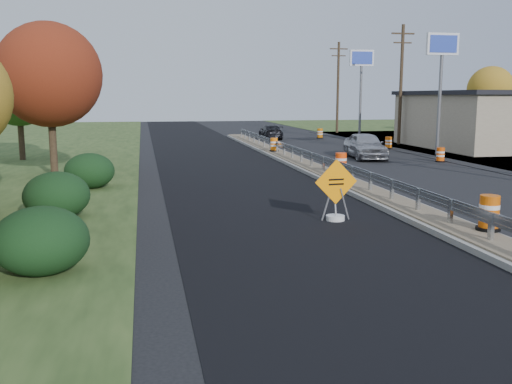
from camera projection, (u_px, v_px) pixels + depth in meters
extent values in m
plane|color=black|center=(391.00, 205.00, 20.56)|extent=(140.00, 140.00, 0.00)
cube|color=black|center=(230.00, 172.00, 29.39)|extent=(7.20, 120.00, 0.01)
cube|color=gray|center=(323.00, 173.00, 28.28)|extent=(1.60, 55.00, 0.18)
cube|color=brown|center=(323.00, 171.00, 28.26)|extent=(1.25, 55.00, 0.05)
cube|color=silver|center=(491.00, 226.00, 14.66)|extent=(0.10, 0.15, 0.70)
cube|color=silver|center=(450.00, 211.00, 16.60)|extent=(0.10, 0.15, 0.70)
cube|color=silver|center=(418.00, 199.00, 18.53)|extent=(0.10, 0.15, 0.70)
cube|color=silver|center=(392.00, 189.00, 20.46)|extent=(0.10, 0.15, 0.70)
cube|color=silver|center=(370.00, 181.00, 22.40)|extent=(0.10, 0.15, 0.70)
cube|color=silver|center=(352.00, 174.00, 24.33)|extent=(0.10, 0.15, 0.70)
cube|color=silver|center=(337.00, 169.00, 26.27)|extent=(0.10, 0.15, 0.70)
cube|color=silver|center=(323.00, 164.00, 28.20)|extent=(0.10, 0.15, 0.70)
cube|color=silver|center=(312.00, 159.00, 30.14)|extent=(0.10, 0.15, 0.70)
cube|color=silver|center=(301.00, 155.00, 32.07)|extent=(0.10, 0.15, 0.70)
cube|color=silver|center=(292.00, 152.00, 34.00)|extent=(0.10, 0.15, 0.70)
cube|color=silver|center=(284.00, 149.00, 35.94)|extent=(0.10, 0.15, 0.70)
cube|color=silver|center=(277.00, 146.00, 37.87)|extent=(0.10, 0.15, 0.70)
cube|color=silver|center=(270.00, 144.00, 39.81)|extent=(0.10, 0.15, 0.70)
cube|color=silver|center=(264.00, 142.00, 41.74)|extent=(0.10, 0.15, 0.70)
cube|color=silver|center=(259.00, 140.00, 43.68)|extent=(0.10, 0.15, 0.70)
cube|color=silver|center=(254.00, 138.00, 45.61)|extent=(0.10, 0.15, 0.70)
cube|color=silver|center=(249.00, 136.00, 47.54)|extent=(0.10, 0.15, 0.70)
cube|color=silver|center=(245.00, 134.00, 49.48)|extent=(0.10, 0.15, 0.70)
cube|color=silver|center=(241.00, 133.00, 51.41)|extent=(0.10, 0.15, 0.70)
cube|color=silver|center=(317.00, 157.00, 29.14)|extent=(0.04, 46.00, 0.34)
cube|color=silver|center=(317.00, 159.00, 29.15)|extent=(0.06, 46.00, 0.03)
cube|color=silver|center=(317.00, 156.00, 29.12)|extent=(0.06, 46.00, 0.03)
cube|color=black|center=(430.00, 127.00, 41.95)|extent=(0.08, 7.20, 2.20)
cylinder|color=slate|center=(439.00, 103.00, 37.48)|extent=(0.22, 0.22, 6.80)
cube|color=white|center=(443.00, 44.00, 36.85)|extent=(2.20, 0.25, 1.40)
cube|color=#263FB2|center=(443.00, 44.00, 36.85)|extent=(1.90, 0.30, 1.10)
cylinder|color=slate|center=(360.00, 101.00, 51.02)|extent=(0.22, 0.22, 6.80)
cube|color=white|center=(362.00, 58.00, 50.39)|extent=(2.20, 0.25, 1.40)
cube|color=#263FB2|center=(362.00, 58.00, 50.39)|extent=(1.90, 0.30, 1.10)
cylinder|color=#473523|center=(401.00, 85.00, 45.19)|extent=(0.26, 0.26, 9.40)
cube|color=#473523|center=(403.00, 34.00, 44.53)|extent=(1.90, 0.12, 0.12)
cube|color=#473523|center=(403.00, 43.00, 44.64)|extent=(1.50, 0.10, 0.10)
cylinder|color=#473523|center=(338.00, 88.00, 59.70)|extent=(0.26, 0.26, 9.40)
cube|color=#473523|center=(339.00, 49.00, 59.03)|extent=(1.90, 0.12, 0.12)
cube|color=#473523|center=(339.00, 56.00, 59.15)|extent=(1.50, 0.10, 0.10)
ellipsoid|color=black|center=(41.00, 240.00, 12.52)|extent=(2.09, 2.09, 1.52)
ellipsoid|color=black|center=(57.00, 195.00, 18.23)|extent=(2.09, 2.09, 1.52)
ellipsoid|color=black|center=(89.00, 171.00, 24.13)|extent=(2.09, 2.09, 1.52)
cylinder|color=#473523|center=(53.00, 143.00, 27.46)|extent=(0.36, 0.36, 3.30)
sphere|color=maroon|center=(49.00, 75.00, 26.93)|extent=(4.95, 4.95, 4.95)
cylinder|color=#473523|center=(21.00, 137.00, 34.66)|extent=(0.36, 0.36, 2.86)
sphere|color=#29521B|center=(18.00, 90.00, 34.20)|extent=(4.29, 4.29, 4.29)
cylinder|color=#473523|center=(489.00, 119.00, 58.17)|extent=(0.36, 0.36, 3.08)
sphere|color=gold|center=(491.00, 89.00, 57.67)|extent=(4.62, 4.62, 4.62)
cylinder|color=white|center=(335.00, 218.00, 17.98)|extent=(0.59, 0.59, 0.17)
cube|color=slate|center=(327.00, 205.00, 17.85)|extent=(0.35, 0.07, 1.02)
cube|color=slate|center=(345.00, 204.00, 17.96)|extent=(0.35, 0.07, 1.02)
cube|color=slate|center=(335.00, 204.00, 17.96)|extent=(0.07, 0.26, 1.04)
cube|color=orange|center=(336.00, 182.00, 17.79)|extent=(1.41, 0.16, 1.42)
cube|color=black|center=(336.00, 180.00, 17.75)|extent=(0.50, 0.05, 0.05)
cube|color=black|center=(336.00, 184.00, 17.78)|extent=(0.50, 0.05, 0.05)
cylinder|color=black|center=(488.00, 229.00, 15.73)|extent=(0.66, 0.66, 0.09)
cylinder|color=#D65609|center=(489.00, 212.00, 15.66)|extent=(0.53, 0.53, 0.93)
cylinder|color=white|center=(490.00, 207.00, 15.63)|extent=(0.55, 0.55, 0.12)
cylinder|color=white|center=(489.00, 215.00, 15.67)|extent=(0.55, 0.55, 0.12)
cylinder|color=black|center=(341.00, 172.00, 27.37)|extent=(0.66, 0.66, 0.09)
cylinder|color=#FE420A|center=(341.00, 162.00, 27.29)|extent=(0.53, 0.53, 0.93)
cylinder|color=white|center=(341.00, 159.00, 27.27)|extent=(0.55, 0.55, 0.12)
cylinder|color=white|center=(341.00, 164.00, 27.31)|extent=(0.55, 0.55, 0.12)
cylinder|color=black|center=(274.00, 151.00, 38.09)|extent=(0.61, 0.61, 0.08)
cylinder|color=orange|center=(274.00, 144.00, 38.02)|extent=(0.49, 0.49, 0.85)
cylinder|color=white|center=(274.00, 142.00, 38.00)|extent=(0.50, 0.50, 0.11)
cylinder|color=white|center=(274.00, 146.00, 38.04)|extent=(0.50, 0.50, 0.11)
cylinder|color=black|center=(440.00, 161.00, 33.98)|extent=(0.58, 0.58, 0.08)
cylinder|color=#E84E09|center=(440.00, 154.00, 33.91)|extent=(0.47, 0.47, 0.82)
cylinder|color=white|center=(441.00, 152.00, 33.89)|extent=(0.48, 0.48, 0.11)
cylinder|color=white|center=(440.00, 156.00, 33.92)|extent=(0.48, 0.48, 0.11)
cylinder|color=black|center=(388.00, 148.00, 42.46)|extent=(0.61, 0.61, 0.08)
cylinder|color=#EB6109|center=(388.00, 142.00, 42.39)|extent=(0.48, 0.48, 0.85)
cylinder|color=white|center=(389.00, 141.00, 42.37)|extent=(0.50, 0.50, 0.11)
cylinder|color=white|center=(388.00, 144.00, 42.41)|extent=(0.50, 0.50, 0.11)
cylinder|color=black|center=(320.00, 138.00, 52.77)|extent=(0.63, 0.63, 0.08)
cylinder|color=orange|center=(320.00, 133.00, 52.70)|extent=(0.50, 0.50, 0.88)
cylinder|color=white|center=(320.00, 132.00, 52.67)|extent=(0.52, 0.52, 0.11)
cylinder|color=white|center=(320.00, 134.00, 52.71)|extent=(0.52, 0.52, 0.11)
imported|color=#AFAEB3|center=(365.00, 146.00, 35.66)|extent=(2.44, 5.00, 1.64)
imported|color=black|center=(271.00, 132.00, 51.81)|extent=(2.14, 4.56, 1.29)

